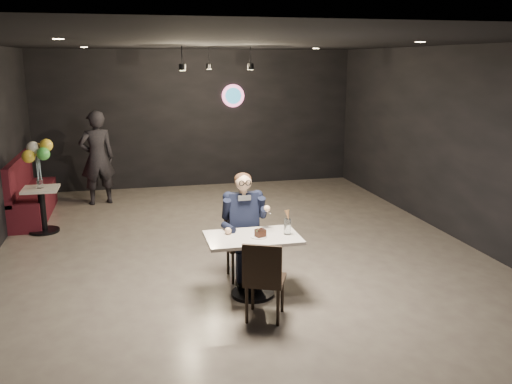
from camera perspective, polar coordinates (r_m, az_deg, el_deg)
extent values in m
plane|color=slate|center=(8.15, -1.88, -6.17)|extent=(9.00, 9.00, 0.00)
cube|color=black|center=(9.63, -4.45, 14.33)|extent=(1.40, 1.20, 0.36)
cube|color=white|center=(6.54, -0.35, -7.78)|extent=(1.10, 0.70, 0.75)
cube|color=black|center=(7.01, -1.36, -5.53)|extent=(0.42, 0.46, 0.92)
cube|color=black|center=(5.97, 0.95, -9.07)|extent=(0.57, 0.59, 0.92)
cube|color=black|center=(6.93, -1.37, -3.50)|extent=(0.60, 0.80, 1.44)
cylinder|color=white|center=(6.37, 0.30, -4.72)|extent=(0.20, 0.20, 0.01)
cube|color=black|center=(6.35, 0.47, -4.36)|extent=(0.14, 0.12, 0.08)
ellipsoid|color=green|center=(6.30, 0.29, -4.10)|extent=(0.06, 0.04, 0.01)
cylinder|color=silver|center=(6.46, 3.32, -3.65)|extent=(0.08, 0.08, 0.19)
cone|color=#B08448|center=(6.40, 3.37, -2.44)|extent=(0.07, 0.07, 0.12)
cube|color=#3E0D18|center=(10.53, -22.51, 0.45)|extent=(0.55, 2.19, 1.09)
cube|color=white|center=(9.56, -21.54, -1.95)|extent=(0.56, 0.56, 0.69)
cylinder|color=silver|center=(9.45, -21.79, 0.84)|extent=(0.10, 0.10, 0.15)
cube|color=yellow|center=(9.38, -22.00, 3.16)|extent=(0.38, 0.38, 0.63)
imported|color=black|center=(11.01, -16.38, 3.47)|extent=(0.76, 0.59, 1.84)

